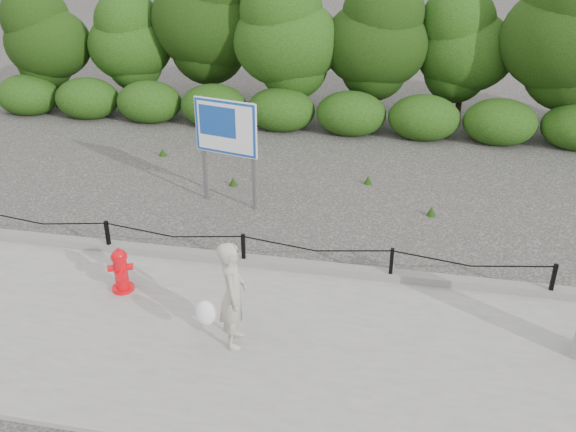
# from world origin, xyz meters

# --- Properties ---
(ground) EXTENTS (90.00, 90.00, 0.00)m
(ground) POSITION_xyz_m (0.00, 0.00, 0.00)
(ground) COLOR #2D2B28
(ground) RESTS_ON ground
(sidewalk) EXTENTS (14.00, 4.00, 0.08)m
(sidewalk) POSITION_xyz_m (0.00, -2.00, 0.04)
(sidewalk) COLOR gray
(sidewalk) RESTS_ON ground
(curb) EXTENTS (14.00, 0.22, 0.14)m
(curb) POSITION_xyz_m (0.00, 0.05, 0.15)
(curb) COLOR slate
(curb) RESTS_ON sidewalk
(chain_barrier) EXTENTS (10.06, 0.06, 0.60)m
(chain_barrier) POSITION_xyz_m (0.00, 0.00, 0.46)
(chain_barrier) COLOR black
(chain_barrier) RESTS_ON sidewalk
(treeline) EXTENTS (20.29, 3.89, 4.88)m
(treeline) POSITION_xyz_m (1.08, 8.96, 2.59)
(treeline) COLOR black
(treeline) RESTS_ON ground
(fire_hydrant) EXTENTS (0.46, 0.46, 0.76)m
(fire_hydrant) POSITION_xyz_m (-1.70, -1.14, 0.44)
(fire_hydrant) COLOR red
(fire_hydrant) RESTS_ON sidewalk
(pedestrian) EXTENTS (0.74, 0.65, 1.59)m
(pedestrian) POSITION_xyz_m (0.41, -2.09, 0.86)
(pedestrian) COLOR #ADA594
(pedestrian) RESTS_ON sidewalk
(advertising_sign) EXTENTS (1.38, 0.43, 2.26)m
(advertising_sign) POSITION_xyz_m (-1.01, 2.53, 1.59)
(advertising_sign) COLOR slate
(advertising_sign) RESTS_ON ground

